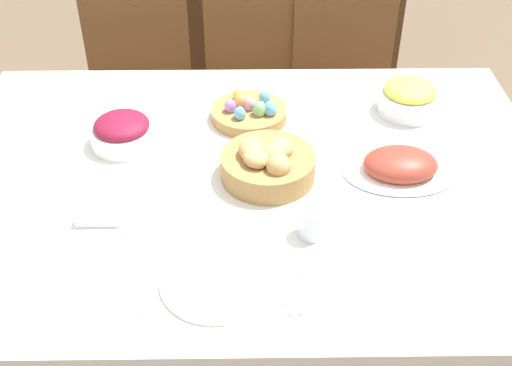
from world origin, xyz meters
The scene contains 17 objects.
ground_plane centered at (0.00, 0.00, 0.00)m, with size 12.00×12.00×0.00m, color brown.
dining_table centered at (0.00, 0.00, 0.39)m, with size 1.64×1.17×0.77m.
chair_far_right centered at (0.41, 0.92, 0.50)m, with size 0.46×0.46×0.92m.
chair_far_center centered at (0.04, 0.92, 0.50)m, with size 0.43×0.43×0.92m.
chair_far_left centered at (-0.44, 0.92, 0.50)m, with size 0.45×0.45×0.92m.
sideboard centered at (0.06, 1.77, 0.48)m, with size 1.39×0.44×0.97m.
bread_basket centered at (0.05, -0.01, 0.81)m, with size 0.25×0.25×0.11m.
egg_basket centered at (0.01, 0.28, 0.80)m, with size 0.23×0.23×0.08m.
ham_platter centered at (0.40, 0.00, 0.79)m, with size 0.30×0.21×0.07m.
beet_salad_bowl centered at (-0.35, 0.15, 0.81)m, with size 0.18×0.18×0.09m.
pineapple_bowl centered at (0.49, 0.31, 0.82)m, with size 0.18×0.18×0.10m.
dinner_plate centered at (-0.07, -0.39, 0.78)m, with size 0.25×0.25×0.01m.
fork centered at (-0.22, -0.39, 0.77)m, with size 0.02×0.20×0.00m.
knife centered at (0.08, -0.39, 0.77)m, with size 0.02×0.20×0.00m.
spoon centered at (0.11, -0.39, 0.77)m, with size 0.02×0.20×0.00m.
drinking_cup centered at (0.15, -0.24, 0.81)m, with size 0.07×0.07×0.07m.
butter_dish centered at (-0.36, -0.17, 0.79)m, with size 0.11×0.07×0.03m.
Camera 1 is at (0.01, -1.36, 1.80)m, focal length 45.00 mm.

